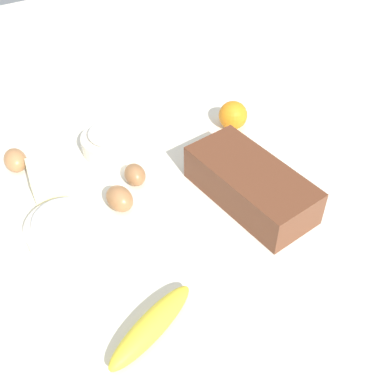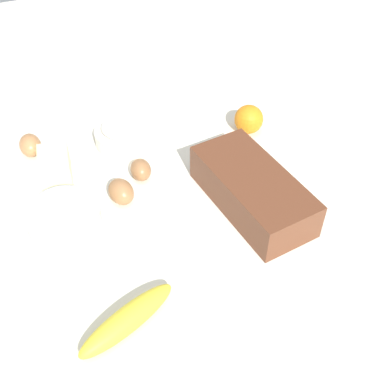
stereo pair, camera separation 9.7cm
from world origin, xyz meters
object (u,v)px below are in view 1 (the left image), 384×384
Objects in this scene: banana at (151,326)px; egg_near_butter at (135,175)px; flour_bowl at (110,139)px; egg_beside_bowl at (120,199)px; egg_loose at (15,160)px; sugar_bowl at (64,226)px; loaf_pan at (251,184)px; butter_block at (46,179)px; orange_fruit at (233,115)px.

egg_near_butter reaches higher than banana.
egg_beside_bowl is at bearing -17.29° from flour_bowl.
egg_near_butter is 0.88× the size of egg_loose.
flour_bowl is at bearing 138.41° from sugar_bowl.
flour_bowl is 0.13m from egg_near_butter.
sugar_bowl is 0.20m from egg_near_butter.
banana is at bearing 8.65° from egg_loose.
loaf_pan reaches higher than egg_beside_bowl.
butter_block reaches higher than egg_near_butter.
egg_beside_bowl is at bearing 165.98° from banana.
loaf_pan is 0.38m from sugar_bowl.
egg_near_butter is 0.27m from egg_loose.
loaf_pan is 0.43m from butter_block.
egg_loose is at bearing -101.43° from flour_bowl.
orange_fruit is 1.05× the size of egg_beside_bowl.
banana is 0.37m from egg_near_butter.
banana is 0.42m from butter_block.
banana is at bearing 5.41° from butter_block.
flour_bowl is at bearing 162.71° from egg_beside_bowl.
butter_block is at bearing 21.28° from egg_loose.
sugar_bowl reaches higher than egg_near_butter.
sugar_bowl is 0.77× the size of banana.
flour_bowl reaches higher than egg_near_butter.
egg_beside_bowl is at bearing -48.07° from egg_near_butter.
flour_bowl is at bearing 78.57° from egg_loose.
loaf_pan is at bearing -25.22° from orange_fruit.
banana is at bearing -14.02° from egg_beside_bowl.
loaf_pan is at bearing 49.50° from egg_loose.
egg_near_butter is (-0.34, 0.13, 0.00)m from banana.
egg_near_butter is at bearing -139.42° from loaf_pan.
flour_bowl is at bearing -102.85° from orange_fruit.
egg_beside_bowl is (0.05, -0.06, 0.00)m from egg_near_butter.
butter_block is at bearing -70.96° from flour_bowl.
egg_beside_bowl reaches higher than egg_near_butter.
flour_bowl reaches higher than egg_loose.
orange_fruit reaches higher than egg_loose.
flour_bowl is 2.00× the size of egg_beside_bowl.
butter_block is (0.06, -0.17, 0.00)m from flour_bowl.
orange_fruit reaches higher than banana.
egg_beside_bowl is 1.03× the size of egg_loose.
loaf_pan is at bearing 76.12° from sugar_bowl.
egg_loose is at bearing -102.26° from orange_fruit.
egg_loose is (-0.17, -0.21, 0.00)m from egg_near_butter.
flour_bowl is at bearing 164.69° from banana.
flour_bowl reaches higher than butter_block.
egg_loose is at bearing -138.43° from loaf_pan.
egg_beside_bowl is (-0.02, 0.12, -0.01)m from sugar_bowl.
egg_loose is at bearing -173.83° from sugar_bowl.
egg_near_butter is (0.13, 0.00, -0.01)m from flour_bowl.
flour_bowl reaches higher than banana.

